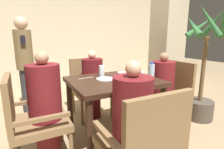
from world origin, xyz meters
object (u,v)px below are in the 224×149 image
standing_host (25,63)px  glass_tall_mid (151,74)px  chair_right_side (169,91)px  plate_main_left (105,79)px  chair_left_side (31,117)px  diner_in_far_chair (93,84)px  chair_far_side (89,85)px  teacup_with_saucer (141,74)px  diner_in_near_chair (132,125)px  diner_in_right_chair (162,89)px  glass_tall_near (102,71)px  bowl_small (132,75)px  plate_main_right (125,73)px  chair_near_corner (143,142)px  water_bottle (151,73)px  potted_palm (202,83)px  diner_in_left_chair (46,106)px

standing_host → glass_tall_mid: size_ratio=11.60×
chair_right_side → plate_main_left: bearing=177.8°
chair_left_side → diner_in_far_chair: size_ratio=0.86×
chair_far_side → chair_right_side: (0.92, -0.84, 0.00)m
chair_right_side → teacup_with_saucer: bearing=-177.9°
diner_in_far_chair → standing_host: (-0.90, 0.71, 0.30)m
diner_in_near_chair → diner_in_right_chair: bearing=35.4°
standing_host → teacup_with_saucer: 1.93m
chair_right_side → glass_tall_near: (-0.98, 0.23, 0.34)m
glass_tall_mid → bowl_small: bearing=119.6°
diner_in_far_chair → plate_main_right: diner_in_far_chair is taller
chair_left_side → plate_main_left: (0.83, 0.04, 0.28)m
chair_near_corner → teacup_with_saucer: 1.06m
water_bottle → chair_left_side: bearing=165.4°
diner_in_right_chair → plate_main_left: size_ratio=4.98×
chair_left_side → teacup_with_saucer: 1.35m
potted_palm → chair_right_side: bearing=166.8°
chair_right_side → bowl_small: chair_right_side is taller
chair_far_side → standing_host: 1.12m
water_bottle → chair_far_side: bearing=104.3°
water_bottle → glass_tall_near: 0.65m
diner_in_far_chair → diner_in_left_chair: bearing=-138.1°
chair_near_corner → glass_tall_mid: bearing=47.0°
diner_in_far_chair → diner_in_near_chair: size_ratio=0.97×
chair_near_corner → potted_palm: 1.81m
chair_near_corner → standing_host: 2.39m
plate_main_left → glass_tall_near: (0.04, 0.19, 0.06)m
chair_far_side → teacup_with_saucer: chair_far_side is taller
diner_in_right_chair → glass_tall_mid: 0.52m
chair_right_side → chair_near_corner: bearing=-143.2°
diner_in_far_chair → teacup_with_saucer: (0.39, -0.72, 0.26)m
chair_far_side → diner_in_left_chair: bearing=-132.7°
standing_host → glass_tall_near: (0.85, -1.18, -0.01)m
potted_palm → plate_main_left: potted_palm is taller
plate_main_left → potted_palm: bearing=-6.1°
plate_main_left → teacup_with_saucer: bearing=-7.0°
chair_left_side → teacup_with_saucer: size_ratio=8.24×
chair_far_side → chair_right_side: 1.25m
diner_in_near_chair → teacup_with_saucer: 0.93m
diner_in_far_chair → bowl_small: bearing=-68.0°
chair_right_side → plate_main_right: 0.72m
potted_palm → teacup_with_saucer: bearing=174.3°
bowl_small → standing_host: bearing=130.1°
diner_in_left_chair → diner_in_far_chair: diner_in_left_chair is taller
bowl_small → glass_tall_near: glass_tall_near is taller
teacup_with_saucer → plate_main_right: bearing=105.7°
chair_far_side → plate_main_left: chair_far_side is taller
standing_host → water_bottle: (1.20, -1.73, 0.03)m
plate_main_left → glass_tall_mid: glass_tall_mid is taller
diner_in_far_chair → plate_main_right: bearing=-54.8°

